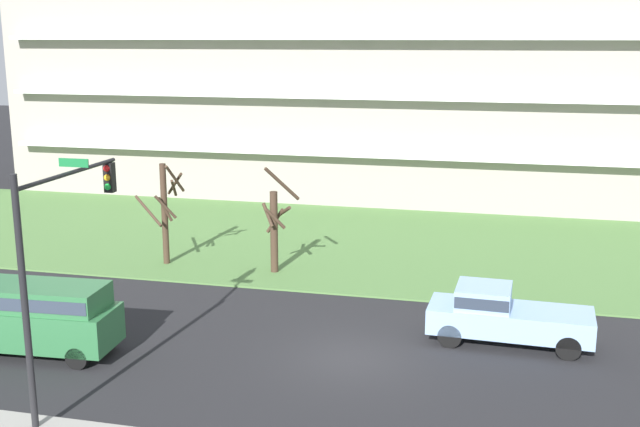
{
  "coord_description": "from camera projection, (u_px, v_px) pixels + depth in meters",
  "views": [
    {
      "loc": [
        4.48,
        -22.86,
        10.13
      ],
      "look_at": [
        -2.5,
        6.0,
        3.33
      ],
      "focal_mm": 43.48,
      "sensor_mm": 36.0,
      "label": 1
    }
  ],
  "objects": [
    {
      "name": "apartment_building",
      "position": [
        438.0,
        91.0,
        50.06
      ],
      "size": [
        54.8,
        13.13,
        13.42
      ],
      "color": "#9E938C",
      "rests_on": "ground"
    },
    {
      "name": "traffic_signal_mast",
      "position": [
        57.0,
        245.0,
        20.8
      ],
      "size": [
        0.9,
        5.04,
        6.87
      ],
      "color": "black",
      "rests_on": "ground"
    },
    {
      "name": "van_green_near_left",
      "position": [
        36.0,
        313.0,
        25.03
      ],
      "size": [
        5.31,
        2.3,
        2.36
      ],
      "rotation": [
        0.0,
        0.0,
        0.06
      ],
      "color": "#2D6B3D",
      "rests_on": "ground"
    },
    {
      "name": "ground",
      "position": [
        352.0,
        358.0,
        24.94
      ],
      "size": [
        160.0,
        160.0,
        0.0
      ],
      "primitive_type": "plane",
      "color": "#232326"
    },
    {
      "name": "pickup_blue_center_left",
      "position": [
        503.0,
        314.0,
        26.02
      ],
      "size": [
        5.48,
        2.23,
        1.95
      ],
      "rotation": [
        0.0,
        0.0,
        3.1
      ],
      "color": "#8CB2E0",
      "rests_on": "ground"
    },
    {
      "name": "tree_far_left",
      "position": [
        165.0,
        210.0,
        34.56
      ],
      "size": [
        2.13,
        2.15,
        4.71
      ],
      "color": "#423023",
      "rests_on": "ground"
    },
    {
      "name": "grass_lawn_strip",
      "position": [
        407.0,
        246.0,
        38.2
      ],
      "size": [
        80.0,
        16.0,
        0.08
      ],
      "primitive_type": "cube",
      "color": "#547F42",
      "rests_on": "ground"
    },
    {
      "name": "tree_left",
      "position": [
        275.0,
        226.0,
        33.4
      ],
      "size": [
        1.73,
        1.97,
        4.89
      ],
      "color": "#423023",
      "rests_on": "ground"
    }
  ]
}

